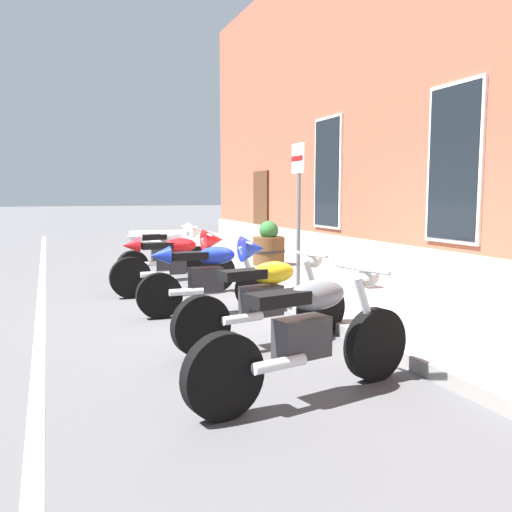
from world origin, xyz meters
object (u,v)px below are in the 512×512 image
object	(u,v)px
motorcycle_red_sport	(179,260)
motorcycle_yellow_naked	(267,301)
parking_sign	(298,195)
motorcycle_grey_naked	(309,337)
motorcycle_blue_sport	(215,272)
barrel_planter	(269,247)
motorcycle_white_sport	(170,249)

from	to	relation	value
motorcycle_red_sport	motorcycle_yellow_naked	bearing A→B (deg)	3.47
motorcycle_yellow_naked	parking_sign	size ratio (longest dim) A/B	0.94
motorcycle_grey_naked	motorcycle_blue_sport	bearing A→B (deg)	176.68
motorcycle_red_sport	barrel_planter	world-z (taller)	barrel_planter
motorcycle_white_sport	barrel_planter	xyz separation A→B (m)	(-0.35, 2.16, -0.07)
motorcycle_blue_sport	motorcycle_yellow_naked	bearing A→B (deg)	2.56
motorcycle_white_sport	motorcycle_grey_naked	bearing A→B (deg)	-2.30
motorcycle_yellow_naked	barrel_planter	size ratio (longest dim) A/B	2.29
motorcycle_red_sport	barrel_planter	distance (m)	3.04
motorcycle_red_sport	motorcycle_grey_naked	distance (m)	4.78
barrel_planter	motorcycle_white_sport	bearing A→B (deg)	-80.80
motorcycle_red_sport	motorcycle_blue_sport	world-z (taller)	same
motorcycle_red_sport	barrel_planter	bearing A→B (deg)	129.11
motorcycle_red_sport	barrel_planter	size ratio (longest dim) A/B	2.22
motorcycle_white_sport	motorcycle_yellow_naked	distance (m)	4.82
barrel_planter	motorcycle_grey_naked	bearing A→B (deg)	-19.88
motorcycle_yellow_naked	parking_sign	world-z (taller)	parking_sign
motorcycle_red_sport	motorcycle_yellow_naked	world-z (taller)	motorcycle_red_sport
motorcycle_white_sport	motorcycle_grey_naked	size ratio (longest dim) A/B	0.91
motorcycle_grey_naked	motorcycle_red_sport	bearing A→B (deg)	179.25
motorcycle_blue_sport	motorcycle_grey_naked	size ratio (longest dim) A/B	0.92
motorcycle_red_sport	barrel_planter	xyz separation A→B (m)	(-1.91, 2.36, -0.06)
motorcycle_red_sport	motorcycle_yellow_naked	xyz separation A→B (m)	(3.26, 0.20, -0.09)
motorcycle_blue_sport	barrel_planter	distance (m)	4.15
motorcycle_yellow_naked	motorcycle_grey_naked	world-z (taller)	motorcycle_grey_naked
motorcycle_white_sport	motorcycle_red_sport	xyz separation A→B (m)	(1.56, -0.19, -0.01)
motorcycle_yellow_naked	motorcycle_grey_naked	distance (m)	1.54
motorcycle_blue_sport	motorcycle_grey_naked	world-z (taller)	motorcycle_blue_sport
motorcycle_blue_sport	motorcycle_yellow_naked	size ratio (longest dim) A/B	0.92
motorcycle_white_sport	motorcycle_red_sport	distance (m)	1.58
barrel_planter	motorcycle_blue_sport	bearing A→B (deg)	-32.57
parking_sign	motorcycle_blue_sport	bearing A→B (deg)	-70.23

